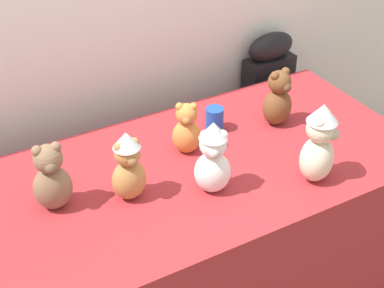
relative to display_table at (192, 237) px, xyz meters
The scene contains 9 objects.
display_table is the anchor object (origin of this frame).
instrument_case 1.01m from the display_table, 36.30° to the left, with size 0.29×0.14×0.94m.
teddy_bear_chestnut 0.72m from the display_table, 12.70° to the left, with size 0.15×0.13×0.27m.
teddy_bear_mocha 0.75m from the display_table, behind, with size 0.16×0.14×0.28m.
teddy_bear_ginger 0.50m from the display_table, 71.14° to the left, with size 0.15×0.15×0.24m.
teddy_bear_caramel 0.60m from the display_table, behind, with size 0.13×0.12×0.29m.
teddy_bear_cream 0.73m from the display_table, 37.05° to the right, with size 0.20×0.19×0.34m.
teddy_bear_snow 0.55m from the display_table, 89.24° to the right, with size 0.18×0.17×0.31m.
party_cup_blue 0.53m from the display_table, 41.51° to the left, with size 0.08×0.08×0.11m, color blue.
Camera 1 is at (-0.93, -1.40, 2.17)m, focal length 54.58 mm.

